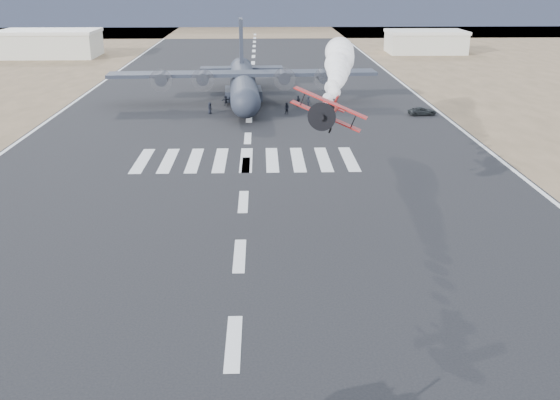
{
  "coord_description": "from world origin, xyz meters",
  "views": [
    {
      "loc": [
        1.76,
        -19.59,
        20.52
      ],
      "look_at": [
        3.16,
        25.44,
        4.0
      ],
      "focal_mm": 40.0,
      "sensor_mm": 36.0,
      "label": 1
    }
  ],
  "objects_px": {
    "crew_h": "(287,108)",
    "aerobatic_biplane": "(328,111)",
    "crew_a": "(259,100)",
    "crew_c": "(308,101)",
    "crew_g": "(245,108)",
    "hangar_left": "(49,43)",
    "hangar_right": "(426,41)",
    "support_vehicle": "(422,111)",
    "crew_e": "(210,108)",
    "crew_f": "(226,101)",
    "transport_aircraft": "(243,82)",
    "crew_b": "(248,106)",
    "crew_d": "(298,101)"
  },
  "relations": [
    {
      "from": "crew_h",
      "to": "aerobatic_biplane",
      "type": "bearing_deg",
      "value": -54.26
    },
    {
      "from": "crew_a",
      "to": "crew_c",
      "type": "height_order",
      "value": "crew_a"
    },
    {
      "from": "crew_g",
      "to": "hangar_left",
      "type": "bearing_deg",
      "value": 148.24
    },
    {
      "from": "hangar_right",
      "to": "support_vehicle",
      "type": "bearing_deg",
      "value": -104.39
    },
    {
      "from": "crew_a",
      "to": "hangar_right",
      "type": "bearing_deg",
      "value": -54.72
    },
    {
      "from": "crew_e",
      "to": "crew_h",
      "type": "xyz_separation_m",
      "value": [
        11.82,
        -0.77,
        0.03
      ]
    },
    {
      "from": "support_vehicle",
      "to": "crew_f",
      "type": "bearing_deg",
      "value": 69.92
    },
    {
      "from": "transport_aircraft",
      "to": "crew_e",
      "type": "distance_m",
      "value": 11.44
    },
    {
      "from": "hangar_right",
      "to": "transport_aircraft",
      "type": "xyz_separation_m",
      "value": [
        -47.15,
        -64.72,
        0.25
      ]
    },
    {
      "from": "crew_c",
      "to": "support_vehicle",
      "type": "bearing_deg",
      "value": 12.23
    },
    {
      "from": "crew_b",
      "to": "crew_g",
      "type": "xyz_separation_m",
      "value": [
        -0.42,
        -1.66,
        0.01
      ]
    },
    {
      "from": "crew_a",
      "to": "crew_f",
      "type": "bearing_deg",
      "value": 69.8
    },
    {
      "from": "hangar_left",
      "to": "aerobatic_biplane",
      "type": "height_order",
      "value": "aerobatic_biplane"
    },
    {
      "from": "hangar_left",
      "to": "support_vehicle",
      "type": "xyz_separation_m",
      "value": [
        78.33,
        -71.68,
        -2.82
      ]
    },
    {
      "from": "crew_a",
      "to": "crew_g",
      "type": "relative_size",
      "value": 1.02
    },
    {
      "from": "support_vehicle",
      "to": "crew_h",
      "type": "relative_size",
      "value": 2.32
    },
    {
      "from": "transport_aircraft",
      "to": "support_vehicle",
      "type": "relative_size",
      "value": 10.37
    },
    {
      "from": "support_vehicle",
      "to": "crew_g",
      "type": "height_order",
      "value": "crew_g"
    },
    {
      "from": "crew_d",
      "to": "crew_f",
      "type": "xyz_separation_m",
      "value": [
        -11.76,
        1.0,
        -0.04
      ]
    },
    {
      "from": "crew_a",
      "to": "crew_c",
      "type": "relative_size",
      "value": 1.04
    },
    {
      "from": "aerobatic_biplane",
      "to": "crew_d",
      "type": "bearing_deg",
      "value": 97.73
    },
    {
      "from": "hangar_left",
      "to": "crew_c",
      "type": "bearing_deg",
      "value": -46.37
    },
    {
      "from": "transport_aircraft",
      "to": "hangar_right",
      "type": "bearing_deg",
      "value": 51.26
    },
    {
      "from": "hangar_left",
      "to": "crew_b",
      "type": "relative_size",
      "value": 15.13
    },
    {
      "from": "hangar_left",
      "to": "crew_c",
      "type": "distance_m",
      "value": 89.08
    },
    {
      "from": "transport_aircraft",
      "to": "crew_f",
      "type": "relative_size",
      "value": 26.4
    },
    {
      "from": "hangar_left",
      "to": "crew_d",
      "type": "xyz_separation_m",
      "value": [
        59.8,
        -64.69,
        -2.54
      ]
    },
    {
      "from": "hangar_left",
      "to": "crew_f",
      "type": "bearing_deg",
      "value": -52.97
    },
    {
      "from": "crew_a",
      "to": "crew_g",
      "type": "distance_m",
      "value": 6.17
    },
    {
      "from": "support_vehicle",
      "to": "crew_g",
      "type": "distance_m",
      "value": 27.07
    },
    {
      "from": "hangar_left",
      "to": "crew_c",
      "type": "relative_size",
      "value": 15.38
    },
    {
      "from": "crew_a",
      "to": "crew_b",
      "type": "distance_m",
      "value": 4.47
    },
    {
      "from": "aerobatic_biplane",
      "to": "crew_c",
      "type": "bearing_deg",
      "value": 95.93
    },
    {
      "from": "transport_aircraft",
      "to": "crew_d",
      "type": "xyz_separation_m",
      "value": [
        8.96,
        -4.96,
        -2.39
      ]
    },
    {
      "from": "hangar_right",
      "to": "crew_c",
      "type": "xyz_separation_m",
      "value": [
        -36.56,
        -69.45,
        -2.21
      ]
    },
    {
      "from": "transport_aircraft",
      "to": "crew_e",
      "type": "relative_size",
      "value": 25.0
    },
    {
      "from": "crew_b",
      "to": "crew_f",
      "type": "relative_size",
      "value": 0.98
    },
    {
      "from": "crew_c",
      "to": "transport_aircraft",
      "type": "bearing_deg",
      "value": -168.6
    },
    {
      "from": "crew_f",
      "to": "crew_h",
      "type": "bearing_deg",
      "value": 114.76
    },
    {
      "from": "crew_d",
      "to": "crew_g",
      "type": "xyz_separation_m",
      "value": [
        -8.44,
        -4.65,
        -0.06
      ]
    },
    {
      "from": "aerobatic_biplane",
      "to": "transport_aircraft",
      "type": "height_order",
      "value": "transport_aircraft"
    },
    {
      "from": "hangar_right",
      "to": "crew_d",
      "type": "xyz_separation_m",
      "value": [
        -38.2,
        -69.69,
        -2.14
      ]
    },
    {
      "from": "crew_e",
      "to": "transport_aircraft",
      "type": "bearing_deg",
      "value": -3.53
    },
    {
      "from": "crew_f",
      "to": "crew_c",
      "type": "bearing_deg",
      "value": 146.78
    },
    {
      "from": "support_vehicle",
      "to": "crew_c",
      "type": "xyz_separation_m",
      "value": [
        -16.89,
        7.23,
        0.21
      ]
    },
    {
      "from": "hangar_right",
      "to": "crew_e",
      "type": "bearing_deg",
      "value": -124.87
    },
    {
      "from": "aerobatic_biplane",
      "to": "transport_aircraft",
      "type": "relative_size",
      "value": 0.13
    },
    {
      "from": "crew_c",
      "to": "crew_g",
      "type": "relative_size",
      "value": 0.98
    },
    {
      "from": "aerobatic_biplane",
      "to": "crew_g",
      "type": "distance_m",
      "value": 48.66
    },
    {
      "from": "hangar_right",
      "to": "crew_f",
      "type": "bearing_deg",
      "value": -126.02
    }
  ]
}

